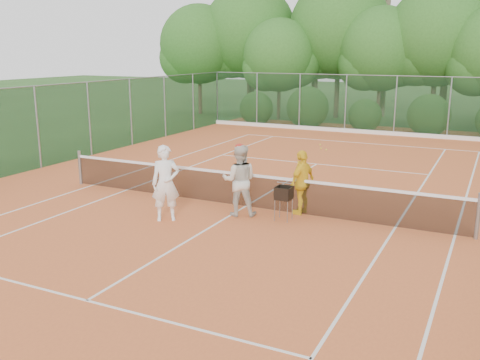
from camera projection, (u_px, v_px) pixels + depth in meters
name	position (u px, v px, depth m)	size (l,w,h in m)	color
ground	(245.00, 207.00, 14.92)	(120.00, 120.00, 0.00)	#264C1B
clay_court	(245.00, 207.00, 14.91)	(18.00, 36.00, 0.02)	#D76731
tennis_net	(245.00, 189.00, 14.79)	(11.97, 0.10, 1.10)	gray
player_white	(166.00, 183.00, 13.54)	(0.71, 0.47, 1.94)	white
player_center_grp	(239.00, 180.00, 13.96)	(1.12, 1.00, 1.92)	beige
player_yellow	(302.00, 182.00, 14.11)	(1.01, 0.42, 1.72)	yellow
ball_hopper	(284.00, 194.00, 13.58)	(0.39, 0.39, 0.89)	gray
stray_ball_a	(321.00, 148.00, 23.57)	(0.07, 0.07, 0.07)	yellow
stray_ball_b	(320.00, 145.00, 24.50)	(0.07, 0.07, 0.07)	#CFD932
stray_ball_c	(326.00, 150.00, 23.25)	(0.07, 0.07, 0.07)	yellow
court_markings	(245.00, 207.00, 14.91)	(11.03, 23.83, 0.01)	white
fence_back	(370.00, 105.00, 27.64)	(18.07, 0.07, 3.00)	#19381E
tropical_treeline	(419.00, 35.00, 30.73)	(32.10, 8.49, 15.03)	brown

